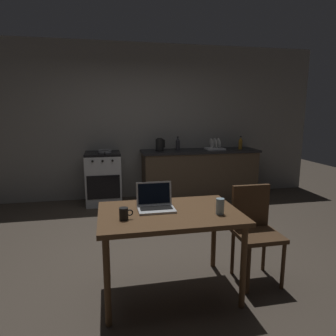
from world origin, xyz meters
TOP-DOWN VIEW (x-y plane):
  - ground_plane at (0.00, 0.00)m, footprint 12.00×12.00m
  - back_wall at (0.30, 2.43)m, footprint 6.40×0.10m
  - kitchen_counter at (1.16, 2.08)m, footprint 2.16×0.64m
  - stove_oven at (-0.60, 2.07)m, footprint 0.60×0.62m
  - dining_table at (-0.02, -0.77)m, footprint 1.21×0.81m
  - chair at (0.83, -0.70)m, footprint 0.40×0.40m
  - laptop at (-0.12, -0.68)m, footprint 0.32×0.25m
  - electric_kettle at (0.41, 2.08)m, footprint 0.17×0.15m
  - bottle at (1.94, 2.03)m, footprint 0.07×0.07m
  - frying_pan at (-0.56, 2.05)m, footprint 0.24×0.41m
  - coffee_mug at (-0.41, -0.89)m, footprint 0.11×0.07m
  - drinking_glass at (0.39, -0.92)m, footprint 0.07×0.07m
  - dish_rack at (1.45, 2.08)m, footprint 0.34×0.26m
  - bottle_b at (0.76, 2.16)m, footprint 0.07×0.07m

SIDE VIEW (x-z plane):
  - ground_plane at x=0.00m, z-range 0.00..0.00m
  - stove_oven at x=-0.60m, z-range 0.00..0.91m
  - kitchen_counter at x=1.16m, z-range 0.00..0.91m
  - chair at x=0.83m, z-range 0.07..0.98m
  - dining_table at x=-0.02m, z-range 0.30..1.06m
  - laptop at x=-0.12m, z-range 0.69..0.92m
  - coffee_mug at x=-0.41m, z-range 0.76..0.85m
  - drinking_glass at x=0.39m, z-range 0.76..0.89m
  - frying_pan at x=-0.56m, z-range 0.91..0.95m
  - dish_rack at x=1.45m, z-range 0.85..1.06m
  - electric_kettle at x=0.41m, z-range 0.90..1.14m
  - bottle at x=1.94m, z-range 0.90..1.14m
  - bottle_b at x=0.76m, z-range 0.90..1.15m
  - back_wall at x=0.30m, z-range 0.00..2.81m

